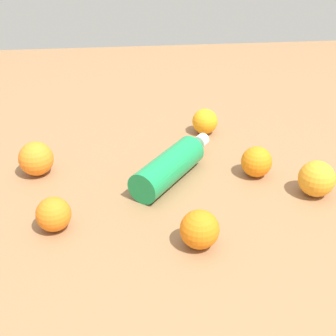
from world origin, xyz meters
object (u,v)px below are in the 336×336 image
Objects in this scene: orange_2 at (256,162)px; orange_1 at (54,214)px; orange_0 at (317,179)px; water_bottle at (173,164)px; orange_4 at (200,229)px; orange_5 at (205,121)px; orange_3 at (36,159)px.

orange_1 is at bearing 109.20° from orange_2.
water_bottle is at bearing 70.63° from orange_0.
orange_2 is (-0.01, -0.19, 0.00)m from water_bottle.
orange_4 is at bearing -106.45° from orange_1.
orange_4 is 0.48m from orange_5.
orange_2 is 0.89× the size of orange_3.
orange_1 is 0.22m from orange_3.
water_bottle is 3.20× the size of orange_0.
orange_3 is at bearing 112.15° from orange_5.
orange_3 reaches higher than orange_1.
orange_2 is at bearing -36.51° from orange_4.
orange_3 is (0.06, 0.50, 0.00)m from orange_2.
orange_2 is at bearing -55.81° from water_bottle.
orange_1 is 0.28m from orange_4.
orange_2 is at bearing 48.78° from orange_0.
orange_1 is at bearing 96.43° from orange_0.
orange_3 reaches higher than orange_0.
orange_2 is 0.98× the size of orange_4.
orange_5 is (0.39, -0.36, 0.00)m from orange_1.
orange_4 is (-0.08, -0.27, 0.00)m from orange_1.
orange_1 is 0.46m from orange_2.
orange_1 is at bearing 161.41° from water_bottle.
orange_4 is at bearing 143.49° from orange_2.
water_bottle is at bearing 152.95° from orange_5.
orange_0 is at bearing -63.08° from orange_4.
water_bottle is 0.24m from orange_4.
orange_3 is 1.10× the size of orange_4.
orange_0 reaches higher than water_bottle.
orange_4 reaches higher than orange_2.
orange_0 reaches higher than orange_5.
orange_3 is (0.05, 0.31, 0.00)m from water_bottle.
orange_2 reaches higher than orange_1.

